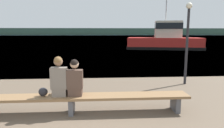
{
  "coord_description": "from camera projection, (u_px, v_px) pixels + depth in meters",
  "views": [
    {
      "loc": [
        0.91,
        -2.54,
        2.1
      ],
      "look_at": [
        1.43,
        5.51,
        0.83
      ],
      "focal_mm": 32.0,
      "sensor_mm": 36.0,
      "label": 1
    }
  ],
  "objects": [
    {
      "name": "water_surface",
      "position": [
        97.0,
        36.0,
        127.53
      ],
      "size": [
        240.0,
        240.0,
        0.0
      ],
      "primitive_type": "plane",
      "color": "teal",
      "rests_on": "ground"
    },
    {
      "name": "far_shoreline",
      "position": [
        98.0,
        32.0,
        183.15
      ],
      "size": [
        600.0,
        12.0,
        5.95
      ],
      "primitive_type": "cube",
      "color": "#2D3D2D",
      "rests_on": "ground"
    },
    {
      "name": "bench_main",
      "position": [
        72.0,
        99.0,
        5.2
      ],
      "size": [
        6.16,
        0.55,
        0.48
      ],
      "color": "brown",
      "rests_on": "ground"
    },
    {
      "name": "person_left",
      "position": [
        59.0,
        79.0,
        5.1
      ],
      "size": [
        0.4,
        0.41,
        1.04
      ],
      "color": "#70665B",
      "rests_on": "bench_main"
    },
    {
      "name": "person_right",
      "position": [
        75.0,
        80.0,
        5.13
      ],
      "size": [
        0.4,
        0.41,
        0.96
      ],
      "color": "#4C382D",
      "rests_on": "bench_main"
    },
    {
      "name": "shopping_bag",
      "position": [
        43.0,
        92.0,
        5.14
      ],
      "size": [
        0.23,
        0.17,
        0.22
      ],
      "color": "#232328",
      "rests_on": "bench_main"
    },
    {
      "name": "tugboat_red",
      "position": [
        165.0,
        40.0,
        25.53
      ],
      "size": [
        9.87,
        5.49,
        6.9
      ],
      "rotation": [
        0.0,
        0.0,
        1.36
      ],
      "color": "red",
      "rests_on": "water_surface"
    },
    {
      "name": "deck_lamp_post",
      "position": [
        188.0,
        35.0,
        7.94
      ],
      "size": [
        0.24,
        0.24,
        3.26
      ],
      "color": "#232328",
      "rests_on": "ground"
    }
  ]
}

